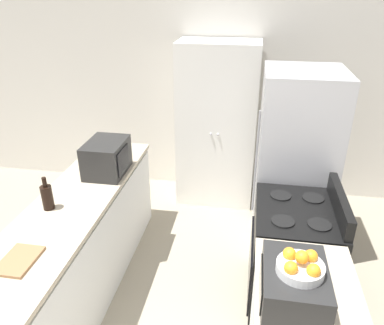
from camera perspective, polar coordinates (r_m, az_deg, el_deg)
wall_back at (r=4.66m, az=3.20°, el=11.00°), size 7.00×0.06×2.60m
counter_left at (r=3.42m, az=-16.62°, el=-12.19°), size 0.60×2.41×0.91m
pantry_cabinet at (r=4.44m, az=3.84°, el=5.65°), size 0.91×0.58×1.92m
stove at (r=3.26m, az=14.99°, el=-13.60°), size 0.66×0.77×1.07m
refrigerator at (r=3.71m, az=15.34°, el=-0.41°), size 0.73×0.75×1.81m
microwave at (r=3.45m, az=-12.85°, el=0.76°), size 0.34×0.44×0.30m
wine_bottle at (r=3.05m, az=-21.20°, el=-4.89°), size 0.09×0.09×0.27m
toaster_oven at (r=2.15m, az=15.18°, el=-17.84°), size 0.34×0.45×0.24m
fruit_bowl at (r=2.03m, az=16.21°, el=-14.85°), size 0.24×0.24×0.13m
cutting_board at (r=2.64m, az=-24.89°, el=-13.36°), size 0.21×0.29×0.02m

